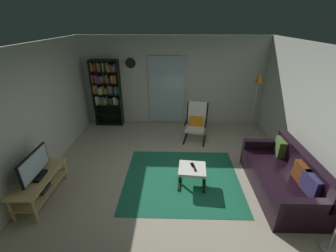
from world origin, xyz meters
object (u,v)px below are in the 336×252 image
(lounge_armchair, at_px, (196,121))
(tv_remote, at_px, (195,169))
(leather_sofa, at_px, (284,178))
(wall_clock, at_px, (131,63))
(floor_lamp_by_shelf, at_px, (257,87))
(ottoman, at_px, (192,171))
(cell_phone, at_px, (193,165))
(bookshelf_near_tv, at_px, (106,89))
(television, at_px, (35,167))
(tv_stand, at_px, (40,184))

(lounge_armchair, distance_m, tv_remote, 1.97)
(leather_sofa, xyz_separation_m, wall_clock, (-3.33, 3.08, 1.55))
(lounge_armchair, distance_m, floor_lamp_by_shelf, 1.84)
(ottoman, relative_size, cell_phone, 3.99)
(leather_sofa, bearing_deg, bookshelf_near_tv, 144.10)
(television, bearing_deg, tv_remote, 8.16)
(leather_sofa, distance_m, tv_remote, 1.67)
(television, height_order, lounge_armchair, lounge_armchair)
(tv_stand, xyz_separation_m, television, (0.00, 0.01, 0.38))
(tv_remote, xyz_separation_m, wall_clock, (-1.67, 3.00, 1.44))
(tv_stand, distance_m, wall_clock, 3.91)
(wall_clock, bearing_deg, television, -108.41)
(tv_stand, bearing_deg, ottoman, 9.45)
(lounge_armchair, bearing_deg, cell_phone, -96.90)
(bookshelf_near_tv, bearing_deg, wall_clock, 10.42)
(bookshelf_near_tv, bearing_deg, tv_stand, -96.84)
(tv_stand, relative_size, television, 1.50)
(television, distance_m, floor_lamp_by_shelf, 5.36)
(lounge_armchair, height_order, wall_clock, wall_clock)
(floor_lamp_by_shelf, height_order, wall_clock, wall_clock)
(wall_clock, bearing_deg, leather_sofa, -42.81)
(television, height_order, floor_lamp_by_shelf, floor_lamp_by_shelf)
(floor_lamp_by_shelf, bearing_deg, television, -149.39)
(floor_lamp_by_shelf, relative_size, wall_clock, 6.01)
(lounge_armchair, height_order, tv_remote, lounge_armchair)
(cell_phone, xyz_separation_m, floor_lamp_by_shelf, (1.81, 2.17, 0.97))
(bookshelf_near_tv, relative_size, lounge_armchair, 1.92)
(tv_stand, relative_size, ottoman, 2.15)
(bookshelf_near_tv, height_order, lounge_armchair, bookshelf_near_tv)
(ottoman, xyz_separation_m, tv_remote, (0.04, -0.05, 0.08))
(floor_lamp_by_shelf, bearing_deg, tv_stand, -149.32)
(lounge_armchair, xyz_separation_m, tv_remote, (-0.19, -1.95, -0.13))
(television, xyz_separation_m, ottoman, (2.75, 0.45, -0.37))
(television, bearing_deg, floor_lamp_by_shelf, 30.61)
(bookshelf_near_tv, bearing_deg, floor_lamp_by_shelf, -7.56)
(tv_stand, xyz_separation_m, leather_sofa, (4.46, 0.33, -0.02))
(bookshelf_near_tv, relative_size, wall_clock, 6.77)
(ottoman, relative_size, wall_clock, 1.93)
(tv_remote, distance_m, cell_phone, 0.14)
(lounge_armchair, relative_size, wall_clock, 3.53)
(television, height_order, cell_phone, television)
(bookshelf_near_tv, distance_m, wall_clock, 1.04)
(ottoman, bearing_deg, lounge_armchair, 83.05)
(television, xyz_separation_m, lounge_armchair, (2.99, 2.35, -0.16))
(bookshelf_near_tv, bearing_deg, leather_sofa, -35.90)
(bookshelf_near_tv, xyz_separation_m, leather_sofa, (4.07, -2.95, -0.83))
(leather_sofa, height_order, cell_phone, leather_sofa)
(floor_lamp_by_shelf, xyz_separation_m, wall_clock, (-3.45, 0.69, 0.47))
(ottoman, height_order, wall_clock, wall_clock)
(lounge_armchair, distance_m, ottoman, 1.93)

